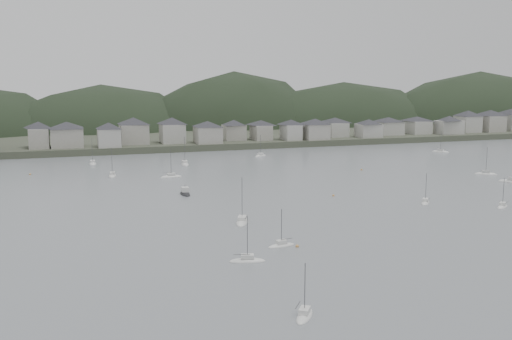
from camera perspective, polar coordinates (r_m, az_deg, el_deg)
name	(u,v)px	position (r m, az deg, el deg)	size (l,w,h in m)	color
ground	(384,263)	(111.18, 12.37, -8.84)	(900.00, 900.00, 0.00)	slate
far_shore_land	(151,127)	(390.89, -10.20, 4.15)	(900.00, 250.00, 3.00)	#383D2D
forested_ridge	(165,151)	(367.75, -8.83, 1.89)	(851.55, 103.94, 102.57)	black
waterfront_town	(284,128)	(294.65, 2.74, 4.13)	(451.48, 28.46, 12.92)	gray
sailboat_lead	(502,206)	(166.80, 22.88, -3.29)	(6.21, 5.12, 8.49)	silver
moored_fleet	(179,200)	(163.06, -7.52, -2.92)	(242.08, 170.36, 13.37)	silver
motor_launch_far	(185,193)	(171.43, -6.92, -2.28)	(2.73, 7.24, 3.73)	black
mooring_buoys	(288,204)	(156.57, 3.18, -3.37)	(169.75, 140.97, 0.70)	#D19145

